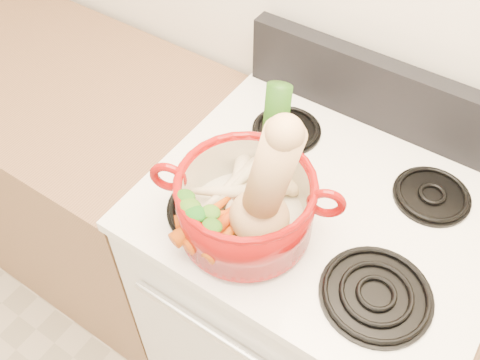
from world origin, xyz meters
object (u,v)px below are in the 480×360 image
Objects in this scene: squash at (261,184)px; leek at (270,152)px; dutch_oven at (245,205)px; stove_body at (307,304)px.

squash is 0.99× the size of leek.
squash reaches higher than dutch_oven.
squash is at bearing -44.13° from dutch_oven.
leek is (0.02, 0.06, 0.11)m from dutch_oven.
stove_body is 0.61m from dutch_oven.
dutch_oven is at bearing 139.06° from squash.
dutch_oven is 0.91× the size of squash.
dutch_oven is at bearing -123.05° from stove_body.
stove_body is 0.71m from leek.
stove_body is at bearing 52.23° from squash.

